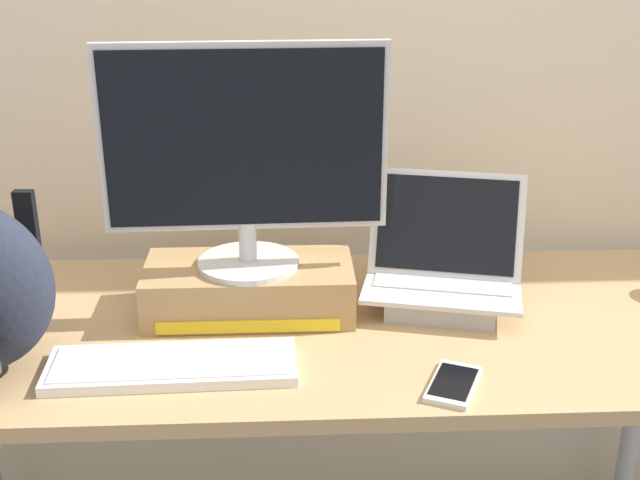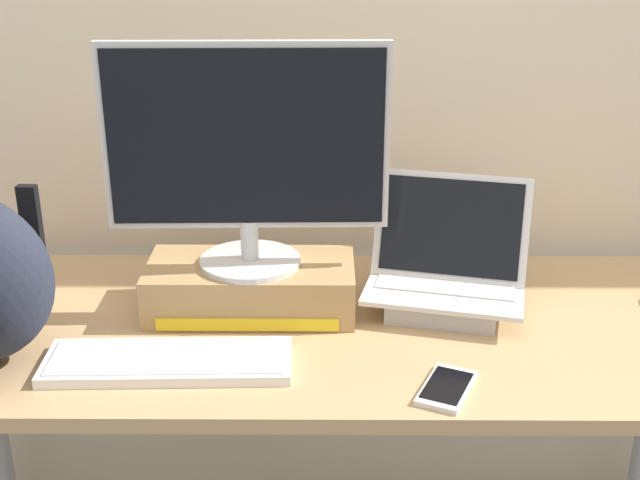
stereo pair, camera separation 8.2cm
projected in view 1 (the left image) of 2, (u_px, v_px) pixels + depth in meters
back_wall at (311, 12)px, 1.89m from camera, size 7.00×0.10×2.60m
desk at (320, 355)px, 1.72m from camera, size 1.78×0.69×0.74m
toner_box_yellow at (249, 288)px, 1.72m from camera, size 0.43×0.21×0.10m
desktop_monitor at (245, 154)px, 1.61m from camera, size 0.56×0.21×0.45m
open_laptop at (443, 280)px, 1.75m from camera, size 0.37×0.30×0.26m
external_keyboard at (172, 366)px, 1.51m from camera, size 0.45×0.16×0.02m
cell_phone at (453, 384)px, 1.46m from camera, size 0.13×0.16×0.01m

